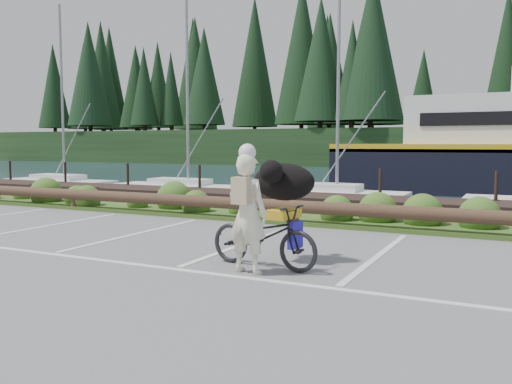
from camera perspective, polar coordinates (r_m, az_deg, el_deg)
ground at (r=8.85m, az=-7.17°, el=-7.55°), size 72.00×72.00×0.00m
harbor_backdrop at (r=85.81m, az=23.30°, el=3.42°), size 170.00×160.00×30.00m
vegetation_strip at (r=13.51m, az=5.29°, el=-2.91°), size 34.00×1.60×0.10m
log_rail at (r=12.88m, az=4.17°, el=-3.53°), size 32.00×0.30×0.60m
bicycle at (r=8.48m, az=0.80°, el=-4.63°), size 1.97×0.90×1.00m
cyclist at (r=8.05m, az=-0.91°, el=-2.32°), size 0.70×0.51×1.79m
dog at (r=8.89m, az=2.94°, el=1.07°), size 0.66×1.13×0.62m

